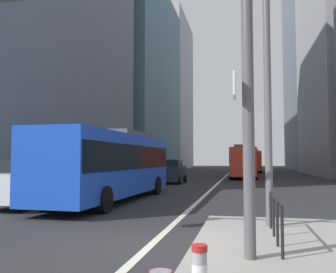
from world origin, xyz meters
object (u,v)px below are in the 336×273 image
object	(u,v)px
city_bus_blue_oncoming	(112,162)
city_bus_red_distant	(251,160)
car_oncoming_mid	(171,171)
car_receding_near	(248,165)
city_bus_red_receding	(244,160)
sedan_white_oncoming	(25,183)
street_lamp_post	(267,42)
traffic_signal_gantry	(130,53)

from	to	relation	value
city_bus_blue_oncoming	city_bus_red_distant	bearing A→B (deg)	79.97
car_oncoming_mid	car_receding_near	size ratio (longest dim) A/B	0.89
city_bus_red_receding	sedan_white_oncoming	bearing A→B (deg)	-109.09
city_bus_red_receding	street_lamp_post	distance (m)	29.43
sedan_white_oncoming	city_bus_blue_oncoming	bearing A→B (deg)	41.92
city_bus_blue_oncoming	city_bus_red_receding	xyz separation A→B (m)	(6.07, 23.27, -0.00)
car_oncoming_mid	street_lamp_post	size ratio (longest dim) A/B	0.51
city_bus_red_receding	street_lamp_post	size ratio (longest dim) A/B	1.42
city_bus_blue_oncoming	city_bus_red_receding	bearing A→B (deg)	75.39
city_bus_blue_oncoming	car_receding_near	world-z (taller)	city_bus_blue_oncoming
car_oncoming_mid	traffic_signal_gantry	distance (m)	22.92
traffic_signal_gantry	city_bus_red_distant	bearing A→B (deg)	86.23
sedan_white_oncoming	traffic_signal_gantry	world-z (taller)	traffic_signal_gantry
city_bus_blue_oncoming	traffic_signal_gantry	distance (m)	10.44
city_bus_blue_oncoming	car_oncoming_mid	size ratio (longest dim) A/B	2.79
car_receding_near	traffic_signal_gantry	size ratio (longest dim) A/B	0.67
car_receding_near	traffic_signal_gantry	xyz separation A→B (m)	(-2.83, -59.08, 3.16)
city_bus_blue_oncoming	car_oncoming_mid	distance (m)	13.04
car_oncoming_mid	traffic_signal_gantry	bearing A→B (deg)	-80.81
sedan_white_oncoming	street_lamp_post	world-z (taller)	street_lamp_post
city_bus_red_receding	city_bus_red_distant	world-z (taller)	same
city_bus_blue_oncoming	city_bus_red_distant	world-z (taller)	same
city_bus_red_distant	car_oncoming_mid	size ratio (longest dim) A/B	2.82
sedan_white_oncoming	traffic_signal_gantry	size ratio (longest dim) A/B	0.63
sedan_white_oncoming	city_bus_red_distant	bearing A→B (deg)	76.89
city_bus_red_receding	traffic_signal_gantry	distance (m)	32.83
city_bus_red_receding	city_bus_red_distant	size ratio (longest dim) A/B	0.98
city_bus_blue_oncoming	car_oncoming_mid	world-z (taller)	city_bus_blue_oncoming
city_bus_red_distant	car_oncoming_mid	world-z (taller)	city_bus_red_distant
city_bus_red_distant	city_bus_blue_oncoming	bearing A→B (deg)	-100.03
traffic_signal_gantry	street_lamp_post	distance (m)	4.66
traffic_signal_gantry	city_bus_blue_oncoming	bearing A→B (deg)	112.45
car_receding_near	street_lamp_post	size ratio (longest dim) A/B	0.58
city_bus_blue_oncoming	city_bus_red_receding	size ratio (longest dim) A/B	1.00
city_bus_red_receding	city_bus_blue_oncoming	bearing A→B (deg)	-104.61
sedan_white_oncoming	city_bus_red_distant	size ratio (longest dim) A/B	0.37
car_oncoming_mid	street_lamp_post	bearing A→B (deg)	-70.97
street_lamp_post	car_oncoming_mid	bearing A→B (deg)	109.03
city_bus_red_receding	car_oncoming_mid	world-z (taller)	city_bus_red_receding
city_bus_red_distant	car_receding_near	world-z (taller)	city_bus_red_distant
car_receding_near	street_lamp_post	distance (m)	55.79
sedan_white_oncoming	city_bus_red_distant	world-z (taller)	city_bus_red_distant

